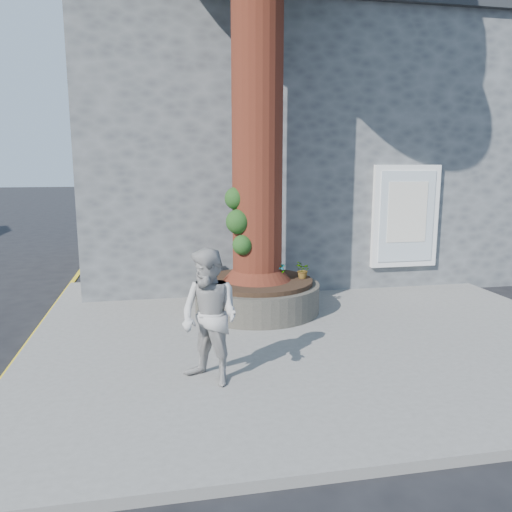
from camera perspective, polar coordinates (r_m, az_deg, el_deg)
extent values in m
plane|color=black|center=(7.43, -3.00, -11.82)|extent=(120.00, 120.00, 0.00)
cube|color=slate|center=(8.63, 6.05, -8.21)|extent=(9.00, 8.00, 0.12)
cube|color=yellow|center=(8.56, -24.99, -9.73)|extent=(0.10, 30.00, 0.01)
cube|color=#4C4E51|center=(14.43, 2.81, 11.18)|extent=(10.00, 8.00, 6.00)
cube|color=black|center=(14.81, 2.92, 23.46)|extent=(10.30, 8.30, 0.30)
cube|color=white|center=(11.30, 16.70, 4.36)|extent=(1.50, 0.12, 2.20)
cube|color=silver|center=(11.25, 16.84, 4.32)|extent=(1.25, 0.04, 1.95)
cube|color=silver|center=(11.22, 16.91, 4.82)|extent=(0.90, 0.02, 1.30)
cylinder|color=black|center=(9.30, 0.13, -4.71)|extent=(2.30, 2.30, 0.52)
cylinder|color=black|center=(9.23, 0.13, -2.91)|extent=(2.04, 2.04, 0.08)
cylinder|color=#422110|center=(9.13, 0.14, 20.90)|extent=(0.90, 0.90, 7.50)
cone|color=#422110|center=(9.15, 0.13, -0.54)|extent=(1.24, 1.24, 0.70)
sphere|color=#193B13|center=(8.77, -2.05, 3.94)|extent=(0.44, 0.44, 0.44)
sphere|color=#193B13|center=(8.74, -1.54, 1.27)|extent=(0.36, 0.36, 0.36)
sphere|color=#193B13|center=(8.85, -2.32, 6.60)|extent=(0.40, 0.40, 0.40)
imported|color=#121A31|center=(10.62, -0.83, 0.96)|extent=(0.80, 0.66, 1.89)
imported|color=#A7A39F|center=(6.18, -5.33, -6.99)|extent=(1.03, 1.04, 1.69)
cube|color=white|center=(10.62, 0.60, -3.46)|extent=(0.20, 0.13, 0.28)
imported|color=gray|center=(9.04, 2.81, -1.81)|extent=(0.20, 0.14, 0.35)
imported|color=gray|center=(9.89, -5.67, -0.73)|extent=(0.28, 0.28, 0.37)
imported|color=gray|center=(8.86, -5.01, -2.13)|extent=(0.24, 0.24, 0.34)
imported|color=gray|center=(9.29, 5.41, -1.60)|extent=(0.29, 0.32, 0.32)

